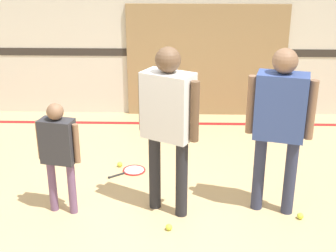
{
  "coord_description": "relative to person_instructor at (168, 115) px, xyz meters",
  "views": [
    {
      "loc": [
        0.25,
        -4.08,
        2.69
      ],
      "look_at": [
        0.14,
        0.22,
        0.97
      ],
      "focal_mm": 50.0,
      "sensor_mm": 36.0,
      "label": 1
    }
  ],
  "objects": [
    {
      "name": "tennis_ball_near_instructor",
      "position": [
        0.02,
        -0.37,
        -1.06
      ],
      "size": [
        0.07,
        0.07,
        0.07
      ],
      "primitive_type": "sphere",
      "color": "#CCE038",
      "rests_on": "ground_plane"
    },
    {
      "name": "ground_plane",
      "position": [
        -0.14,
        -0.22,
        -1.09
      ],
      "size": [
        16.0,
        16.0,
        0.0
      ],
      "primitive_type": "plane",
      "color": "tan"
    },
    {
      "name": "racket_spare_on_floor",
      "position": [
        -0.46,
        0.89,
        -1.08
      ],
      "size": [
        0.5,
        0.42,
        0.03
      ],
      "rotation": [
        0.0,
        0.0,
        3.76
      ],
      "color": "red",
      "rests_on": "ground_plane"
    },
    {
      "name": "wall_back",
      "position": [
        -0.14,
        3.04,
        0.51
      ],
      "size": [
        16.0,
        0.07,
        3.2
      ],
      "color": "beige",
      "rests_on": "ground_plane"
    },
    {
      "name": "tennis_ball_stray_left",
      "position": [
        1.37,
        -0.13,
        -1.06
      ],
      "size": [
        0.07,
        0.07,
        0.07
      ],
      "primitive_type": "sphere",
      "color": "#CCE038",
      "rests_on": "ground_plane"
    },
    {
      "name": "tennis_ball_by_spare_racket",
      "position": [
        -0.64,
        1.01,
        -1.06
      ],
      "size": [
        0.07,
        0.07,
        0.07
      ],
      "primitive_type": "sphere",
      "color": "#CCE038",
      "rests_on": "ground_plane"
    },
    {
      "name": "person_student_left",
      "position": [
        -1.1,
        -0.04,
        -0.34
      ],
      "size": [
        0.45,
        0.25,
        1.21
      ],
      "rotation": [
        0.0,
        0.0,
        -0.21
      ],
      "color": "#6B4C70",
      "rests_on": "ground_plane"
    },
    {
      "name": "person_instructor",
      "position": [
        0.0,
        0.0,
        0.0
      ],
      "size": [
        0.6,
        0.47,
        1.76
      ],
      "rotation": [
        0.0,
        0.0,
        -0.49
      ],
      "color": "#232328",
      "rests_on": "ground_plane"
    },
    {
      "name": "person_student_right",
      "position": [
        1.1,
        0.04,
        -0.01
      ],
      "size": [
        0.65,
        0.38,
        1.75
      ],
      "rotation": [
        0.0,
        0.0,
        -3.4
      ],
      "color": "#2D334C",
      "rests_on": "ground_plane"
    },
    {
      "name": "wall_panel",
      "position": [
        0.54,
        2.98,
        -0.2
      ],
      "size": [
        2.53,
        0.05,
        1.78
      ],
      "color": "#93754C",
      "rests_on": "ground_plane"
    },
    {
      "name": "floor_stripe",
      "position": [
        -0.14,
        2.53,
        -1.09
      ],
      "size": [
        14.4,
        0.1,
        0.01
      ],
      "color": "red",
      "rests_on": "ground_plane"
    }
  ]
}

